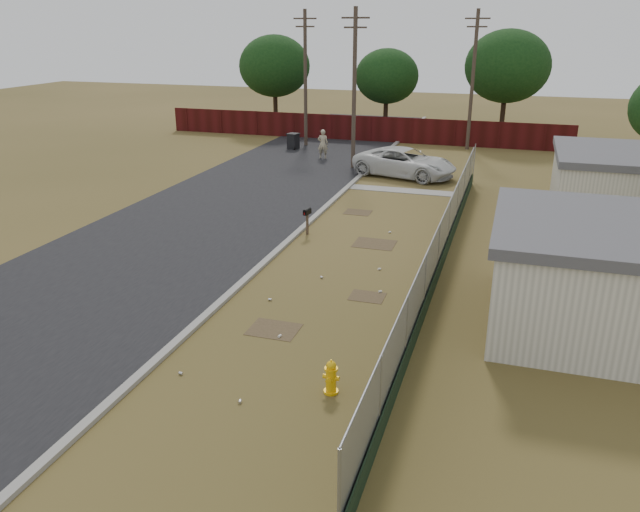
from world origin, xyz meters
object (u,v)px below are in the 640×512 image
(pickup_truck, at_px, (405,162))
(trash_bin, at_px, (293,141))
(fire_hydrant, at_px, (331,377))
(pedestrian, at_px, (323,144))
(mailbox, at_px, (307,214))

(pickup_truck, bearing_deg, trash_bin, 71.81)
(pickup_truck, bearing_deg, fire_hydrant, -159.01)
(pickup_truck, distance_m, pedestrian, 6.80)
(fire_hydrant, xyz_separation_m, pedestrian, (-8.19, 25.69, 0.51))
(pickup_truck, xyz_separation_m, pedestrian, (-5.89, 3.40, 0.12))
(fire_hydrant, xyz_separation_m, mailbox, (-4.26, 10.90, 0.46))
(pedestrian, xyz_separation_m, trash_bin, (-2.85, 2.33, -0.37))
(fire_hydrant, distance_m, trash_bin, 30.12)
(mailbox, xyz_separation_m, pickup_truck, (1.95, 11.39, -0.08))
(mailbox, xyz_separation_m, pedestrian, (-3.93, 14.79, 0.05))
(mailbox, height_order, pickup_truck, pickup_truck)
(mailbox, relative_size, pedestrian, 0.60)
(fire_hydrant, height_order, pickup_truck, pickup_truck)
(fire_hydrant, distance_m, mailbox, 11.72)
(pedestrian, bearing_deg, fire_hydrant, 98.48)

